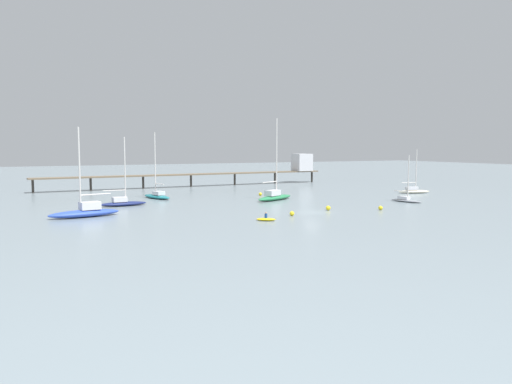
# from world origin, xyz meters

# --- Properties ---
(ground_plane) EXTENTS (400.00, 400.00, 0.00)m
(ground_plane) POSITION_xyz_m (0.00, 0.00, 0.00)
(ground_plane) COLOR gray
(pier) EXTENTS (70.49, 5.11, 7.53)m
(pier) POSITION_xyz_m (16.66, 52.60, 4.15)
(pier) COLOR brown
(pier) RESTS_ON ground_plane
(sailboat_navy) EXTENTS (7.50, 2.45, 11.01)m
(sailboat_navy) POSITION_xyz_m (-22.76, 20.55, 0.67)
(sailboat_navy) COLOR navy
(sailboat_navy) RESTS_ON ground_plane
(sailboat_gray) EXTENTS (2.64, 6.32, 8.04)m
(sailboat_gray) POSITION_xyz_m (21.90, 4.62, 0.53)
(sailboat_gray) COLOR gray
(sailboat_gray) RESTS_ON ground_plane
(sailboat_teal) EXTENTS (4.11, 8.21, 12.03)m
(sailboat_teal) POSITION_xyz_m (-14.68, 29.24, 0.69)
(sailboat_teal) COLOR #1E727A
(sailboat_teal) RESTS_ON ground_plane
(sailboat_green) EXTENTS (9.68, 6.56, 14.42)m
(sailboat_green) POSITION_xyz_m (3.15, 17.25, 0.84)
(sailboat_green) COLOR #287F4C
(sailboat_green) RESTS_ON ground_plane
(sailboat_blue) EXTENTS (9.84, 4.04, 12.10)m
(sailboat_blue) POSITION_xyz_m (-30.04, 9.97, 0.80)
(sailboat_blue) COLOR #2D4CB7
(sailboat_blue) RESTS_ON ground_plane
(sailboat_cream) EXTENTS (6.69, 3.74, 8.96)m
(sailboat_cream) POSITION_xyz_m (34.80, 16.13, 0.63)
(sailboat_cream) COLOR beige
(sailboat_cream) RESTS_ON ground_plane
(dinghy_yellow) EXTENTS (2.71, 2.40, 1.14)m
(dinghy_yellow) POSITION_xyz_m (-9.85, -4.07, 0.22)
(dinghy_yellow) COLOR yellow
(dinghy_yellow) RESTS_ON ground_plane
(mooring_buoy_outer) EXTENTS (0.70, 0.70, 0.70)m
(mooring_buoy_outer) POSITION_xyz_m (3.40, 1.10, 0.35)
(mooring_buoy_outer) COLOR yellow
(mooring_buoy_outer) RESTS_ON ground_plane
(mooring_buoy_far) EXTENTS (0.64, 0.64, 0.64)m
(mooring_buoy_far) POSITION_xyz_m (4.66, 25.63, 0.32)
(mooring_buoy_far) COLOR yellow
(mooring_buoy_far) RESTS_ON ground_plane
(mooring_buoy_near) EXTENTS (0.65, 0.65, 0.65)m
(mooring_buoy_near) POSITION_xyz_m (10.56, -2.19, 0.32)
(mooring_buoy_near) COLOR yellow
(mooring_buoy_near) RESTS_ON ground_plane
(mooring_buoy_inner) EXTENTS (0.65, 0.65, 0.65)m
(mooring_buoy_inner) POSITION_xyz_m (-4.53, -1.65, 0.32)
(mooring_buoy_inner) COLOR yellow
(mooring_buoy_inner) RESTS_ON ground_plane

